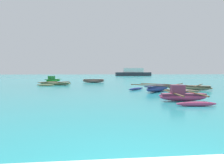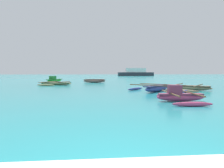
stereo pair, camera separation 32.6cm
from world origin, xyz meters
name	(u,v)px [view 1 (the left image)]	position (x,y,z in m)	size (l,w,h in m)	color
moored_boat_0	(182,96)	(3.59, 7.57, 0.26)	(2.38, 3.40, 0.82)	#C14071
moored_boat_1	(158,88)	(4.01, 12.52, 0.25)	(4.34, 4.35, 0.53)	#3C4997
moored_boat_2	(188,87)	(6.89, 13.61, 0.20)	(4.56, 4.87, 0.43)	#9A8161
moored_boat_3	(55,83)	(-5.08, 20.95, 0.17)	(3.86, 4.37, 0.37)	#969A67
moored_boat_4	(53,80)	(-6.59, 27.84, 0.31)	(2.16, 2.80, 0.88)	green
moored_boat_5	(94,81)	(-0.69, 25.50, 0.27)	(3.15, 1.28, 0.49)	#9D6F64
distant_ferry	(133,73)	(14.76, 72.68, 1.19)	(13.35, 2.94, 2.94)	#2D333D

